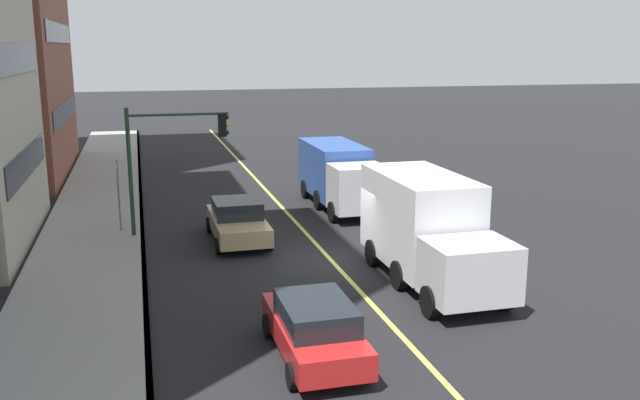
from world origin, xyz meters
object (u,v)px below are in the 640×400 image
(street_sign_post, at_px, (118,191))
(car_tan, at_px, (238,221))
(car_red, at_px, (315,327))
(truck_blue, at_px, (339,174))
(truck_white, at_px, (427,228))
(traffic_light_mast, at_px, (171,148))

(street_sign_post, bearing_deg, car_tan, -116.52)
(car_red, distance_m, car_tan, 10.64)
(car_tan, relative_size, street_sign_post, 1.58)
(truck_blue, distance_m, street_sign_post, 10.08)
(truck_white, bearing_deg, street_sign_post, 48.87)
(truck_white, relative_size, street_sign_post, 2.33)
(truck_blue, relative_size, truck_white, 1.04)
(street_sign_post, bearing_deg, car_red, -159.89)
(car_red, height_order, street_sign_post, street_sign_post)
(car_red, distance_m, truck_blue, 16.02)
(truck_blue, height_order, truck_white, truck_white)
(traffic_light_mast, bearing_deg, truck_white, -134.84)
(car_red, bearing_deg, traffic_light_mast, 12.44)
(car_red, relative_size, truck_white, 0.62)
(truck_blue, relative_size, street_sign_post, 2.43)
(truck_white, xyz_separation_m, traffic_light_mast, (7.44, 7.48, 1.78))
(car_tan, relative_size, truck_white, 0.68)
(car_red, height_order, traffic_light_mast, traffic_light_mast)
(car_red, distance_m, truck_white, 6.68)
(car_tan, distance_m, traffic_light_mast, 3.81)
(truck_white, bearing_deg, truck_blue, -1.40)
(street_sign_post, bearing_deg, traffic_light_mast, -113.45)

